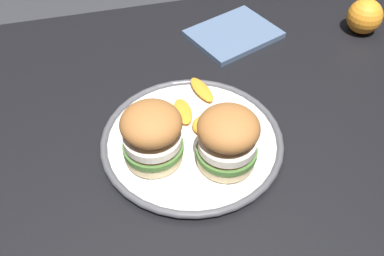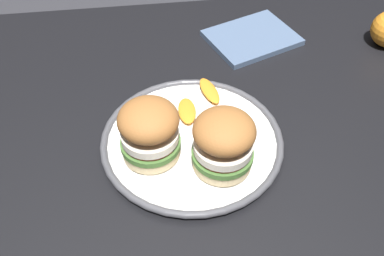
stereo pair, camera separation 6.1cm
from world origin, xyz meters
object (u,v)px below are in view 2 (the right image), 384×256
(dinner_plate, at_px, (192,141))
(sandwich_half_right, at_px, (149,131))
(dining_table, at_px, (194,160))
(sandwich_half_left, at_px, (224,142))

(dinner_plate, xyz_separation_m, sandwich_half_right, (-0.07, -0.02, 0.06))
(dining_table, xyz_separation_m, sandwich_half_right, (-0.08, -0.07, 0.16))
(sandwich_half_right, bearing_deg, dining_table, 41.23)
(dining_table, height_order, sandwich_half_right, sandwich_half_right)
(dinner_plate, relative_size, sandwich_half_left, 2.56)
(dining_table, distance_m, sandwich_half_left, 0.20)
(dining_table, bearing_deg, sandwich_half_right, -138.77)
(dinner_plate, distance_m, sandwich_half_right, 0.09)
(sandwich_half_right, bearing_deg, dinner_plate, 19.16)
(sandwich_half_left, relative_size, sandwich_half_right, 1.09)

